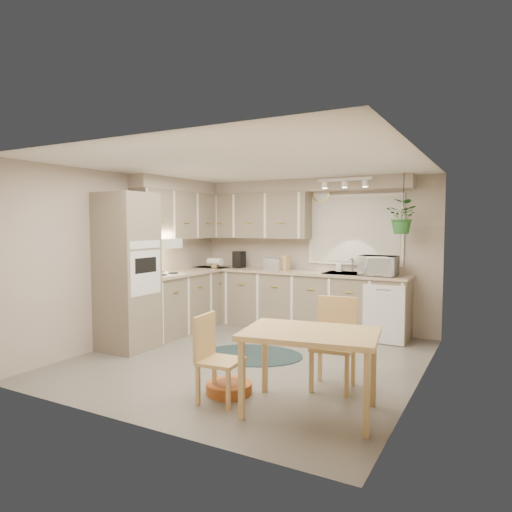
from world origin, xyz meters
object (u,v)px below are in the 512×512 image
Objects in this scene: dining_table at (310,372)px; pet_bed at (229,388)px; chair_back at (333,344)px; braided_rug at (252,355)px; microwave at (378,264)px; chair_left at (221,359)px.

dining_table is 0.93m from pet_bed.
braided_rug is at bearing -32.84° from chair_back.
microwave is (-0.08, 2.20, 0.65)m from chair_back.
chair_back reaches higher than dining_table.
chair_left reaches higher than pet_bed.
braided_rug is 2.27m from microwave.
chair_left is at bearing -71.68° from braided_rug.
dining_table is 2.24× the size of microwave.
chair_back is 1.76× the size of microwave.
pet_bed is at bearing 28.75° from chair_back.
chair_back reaches higher than chair_left.
dining_table is 1.27× the size of chair_back.
chair_left is 1.17m from chair_back.
chair_left reaches higher than braided_rug.
dining_table reaches higher than braided_rug.
dining_table is 1.89m from braided_rug.
dining_table is 0.89× the size of braided_rug.
microwave is at bearing 161.60° from chair_left.
braided_rug is at bearing -128.82° from microwave.
chair_back is (-0.01, 0.66, 0.09)m from dining_table.
microwave reaches higher than chair_back.
chair_left is 0.63× the size of braided_rug.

